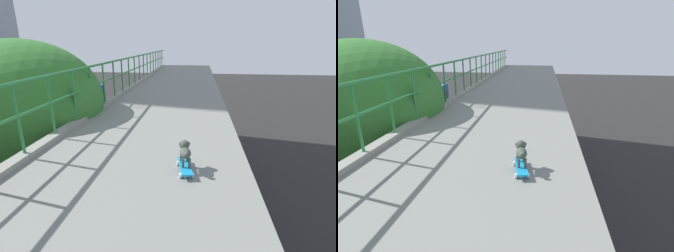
{
  "view_description": "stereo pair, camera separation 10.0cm",
  "coord_description": "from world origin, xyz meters",
  "views": [
    {
      "loc": [
        2.28,
        0.25,
        7.02
      ],
      "look_at": [
        1.8,
        4.24,
        5.66
      ],
      "focal_mm": 26.57,
      "sensor_mm": 36.0,
      "label": 1
    },
    {
      "loc": [
        2.38,
        0.27,
        7.02
      ],
      "look_at": [
        1.8,
        4.24,
        5.66
      ],
      "focal_mm": 26.57,
      "sensor_mm": 36.0,
      "label": 2
    }
  ],
  "objects": [
    {
      "name": "small_dog",
      "position": [
        2.14,
        3.3,
        5.64
      ],
      "size": [
        0.19,
        0.37,
        0.3
      ],
      "color": "#414941",
      "rests_on": "toy_skateboard"
    },
    {
      "name": "roadside_tree_mid",
      "position": [
        -1.98,
        5.81,
        5.48
      ],
      "size": [
        3.83,
        3.83,
        7.11
      ],
      "color": "brown",
      "rests_on": "ground"
    },
    {
      "name": "city_bus",
      "position": [
        -8.03,
        17.73,
        1.8
      ],
      "size": [
        2.67,
        11.46,
        3.16
      ],
      "color": "#234A8E",
      "rests_on": "ground"
    },
    {
      "name": "toy_skateboard",
      "position": [
        2.15,
        3.24,
        5.44
      ],
      "size": [
        0.26,
        0.54,
        0.09
      ],
      "color": "#188CC5",
      "rests_on": "overpass_deck"
    }
  ]
}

